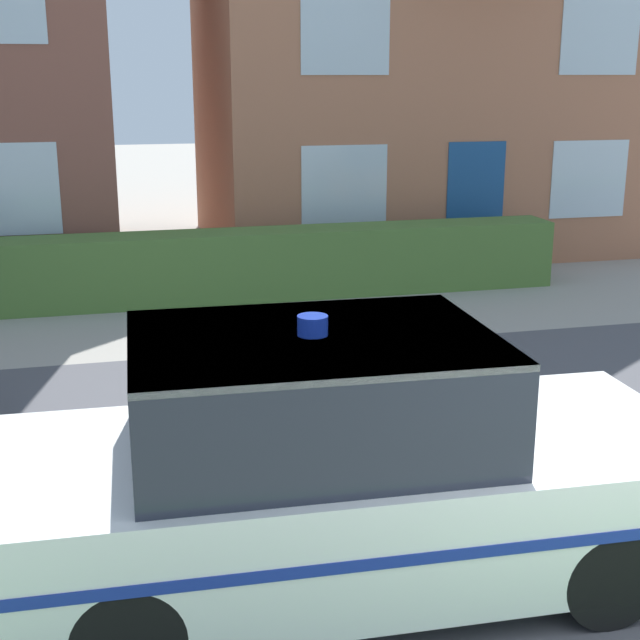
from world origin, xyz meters
TOP-DOWN VIEW (x-y plane):
  - road_strip at (0.00, 4.37)m, footprint 28.00×6.09m
  - garden_hedge at (-1.45, 10.03)m, footprint 10.53×0.77m
  - police_car at (-1.51, 2.45)m, footprint 4.51×1.94m
  - house_right at (3.09, 13.88)m, footprint 8.23×5.68m

SIDE VIEW (x-z plane):
  - road_strip at x=0.00m, z-range 0.00..0.01m
  - garden_hedge at x=-1.45m, z-range 0.00..0.99m
  - police_car at x=-1.51m, z-range -0.11..1.67m
  - house_right at x=3.09m, z-range 0.07..7.06m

